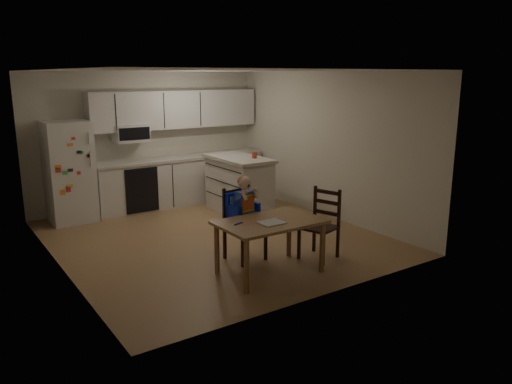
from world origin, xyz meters
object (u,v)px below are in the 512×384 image
Objects in this scene: red_cup at (254,155)px; refrigerator at (69,172)px; chair_side at (323,219)px; kitchen_island at (239,185)px; dining_table at (270,228)px; chair_booster at (243,209)px.

refrigerator is at bearing 152.62° from red_cup.
red_cup is at bearing 153.04° from chair_side.
dining_table is (-1.18, -2.60, 0.08)m from kitchen_island.
red_cup is 0.12× the size of chair_side.
red_cup is (2.78, -1.44, 0.23)m from refrigerator.
chair_side is (0.94, 0.08, -0.06)m from dining_table.
kitchen_island is 2.86m from dining_table.
kitchen_island is at bearing 53.05° from chair_booster.
kitchen_island reaches higher than dining_table.
chair_side is (-0.24, -2.53, 0.02)m from kitchen_island.
chair_booster is (1.44, -3.15, -0.15)m from refrigerator.
kitchen_island is 12.64× the size of red_cup.
refrigerator is 1.23× the size of kitchen_island.
refrigerator reaches higher than red_cup.
refrigerator reaches higher than kitchen_island.
chair_booster is 1.21× the size of chair_side.
kitchen_island is 0.64m from red_cup.
refrigerator is at bearing 108.47° from chair_booster.
kitchen_island is at bearing 65.55° from dining_table.
chair_booster is at bearing -65.49° from refrigerator.
chair_booster reaches higher than chair_side.
chair_side is at bearing -57.17° from refrigerator.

